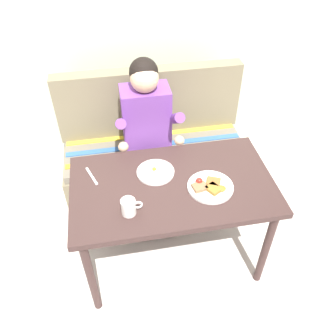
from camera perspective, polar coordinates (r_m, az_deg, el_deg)
The scene contains 9 objects.
ground_plane at distance 2.62m, azimuth 0.62°, elevation -13.99°, with size 8.00×8.00×0.00m, color beige.
back_wall at distance 2.86m, azimuth -4.51°, elevation 24.07°, with size 4.40×0.10×2.60m, color beige.
table at distance 2.12m, azimuth 0.75°, elevation -4.12°, with size 1.20×0.70×0.73m.
couch at distance 2.89m, azimuth -2.24°, elevation 2.25°, with size 1.44×0.56×1.00m.
person at distance 2.49m, azimuth -3.35°, elevation 6.82°, with size 0.45×0.61×1.21m.
plate_breakfast at distance 2.04m, azimuth 6.88°, elevation -3.03°, with size 0.27×0.27×0.05m.
plate_eggs at distance 2.12m, azimuth -2.05°, elevation -0.64°, with size 0.23×0.23×0.04m.
coffee_mug at distance 1.88m, azimuth -6.41°, elevation -6.27°, with size 0.12×0.08×0.10m.
fork at distance 2.15m, azimuth -12.37°, elevation -1.30°, with size 0.01×0.17×0.01m, color silver.
Camera 1 is at (-0.30, -1.44, 2.17)m, focal length 37.31 mm.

